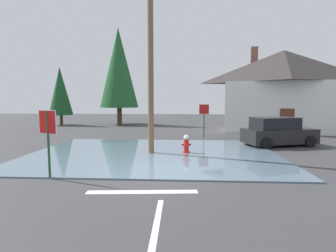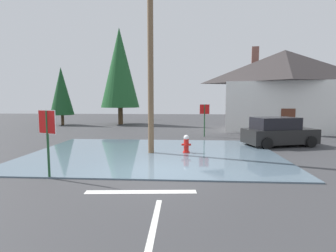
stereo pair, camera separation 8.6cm
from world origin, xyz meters
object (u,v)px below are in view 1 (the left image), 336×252
(stop_sign_near, at_px, (48,130))
(pine_tree_mid_left, at_px, (119,68))
(house, at_px, (283,90))
(pine_tree_tall_left, at_px, (60,91))
(stop_sign_far, at_px, (204,114))
(parked_car, at_px, (278,132))
(fire_hydrant, at_px, (186,144))
(utility_pole, at_px, (151,56))

(stop_sign_near, relative_size, pine_tree_mid_left, 0.22)
(stop_sign_near, height_order, pine_tree_mid_left, pine_tree_mid_left)
(house, bearing_deg, pine_tree_tall_left, 169.28)
(stop_sign_far, height_order, pine_tree_tall_left, pine_tree_tall_left)
(house, xyz_separation_m, parked_car, (-2.91, -7.54, -2.75))
(stop_sign_near, height_order, fire_hydrant, stop_sign_near)
(parked_car, bearing_deg, stop_sign_near, -144.77)
(utility_pole, bearing_deg, stop_sign_far, 63.98)
(house, distance_m, parked_car, 8.54)
(fire_hydrant, relative_size, pine_tree_tall_left, 0.15)
(stop_sign_near, xyz_separation_m, house, (12.87, 14.57, 1.87))
(fire_hydrant, xyz_separation_m, utility_pole, (-1.73, -0.13, 4.29))
(pine_tree_tall_left, bearing_deg, fire_hydrant, -47.30)
(pine_tree_tall_left, bearing_deg, pine_tree_mid_left, 11.70)
(stop_sign_far, bearing_deg, parked_car, -41.59)
(utility_pole, relative_size, house, 0.84)
(house, relative_size, pine_tree_tall_left, 1.80)
(fire_hydrant, height_order, pine_tree_tall_left, pine_tree_tall_left)
(fire_hydrant, height_order, house, house)
(fire_hydrant, height_order, utility_pole, utility_pole)
(fire_hydrant, distance_m, pine_tree_tall_left, 19.53)
(stop_sign_far, bearing_deg, house, 30.08)
(house, distance_m, pine_tree_tall_left, 21.69)
(stop_sign_near, height_order, stop_sign_far, stop_sign_far)
(utility_pole, height_order, house, utility_pole)
(stop_sign_far, bearing_deg, pine_tree_mid_left, 132.35)
(fire_hydrant, distance_m, pine_tree_mid_left, 17.87)
(stop_sign_far, xyz_separation_m, pine_tree_mid_left, (-8.45, 9.27, 4.40))
(stop_sign_near, xyz_separation_m, stop_sign_far, (5.96, 10.57, 0.01))
(stop_sign_near, relative_size, fire_hydrant, 2.48)
(fire_hydrant, relative_size, utility_pole, 0.10)
(utility_pole, distance_m, parked_car, 8.53)
(stop_sign_near, xyz_separation_m, parked_car, (9.95, 7.03, -0.88))
(pine_tree_tall_left, bearing_deg, stop_sign_far, -29.16)
(stop_sign_near, distance_m, parked_car, 12.22)
(parked_car, bearing_deg, pine_tree_mid_left, 134.16)
(stop_sign_near, distance_m, stop_sign_far, 12.14)
(pine_tree_tall_left, height_order, pine_tree_mid_left, pine_tree_mid_left)
(stop_sign_near, bearing_deg, pine_tree_tall_left, 114.39)
(stop_sign_near, relative_size, parked_car, 0.53)
(stop_sign_near, relative_size, house, 0.21)
(fire_hydrant, distance_m, parked_car, 5.92)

